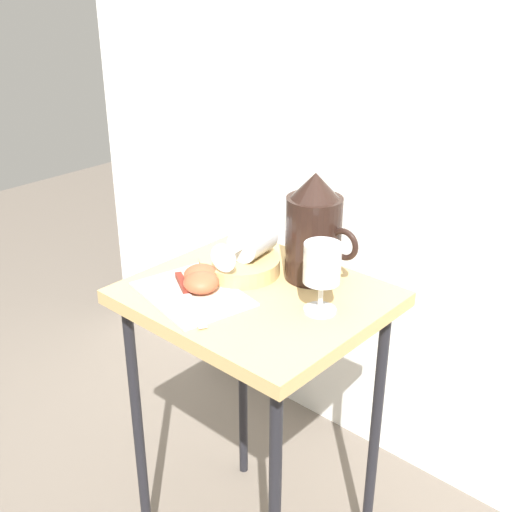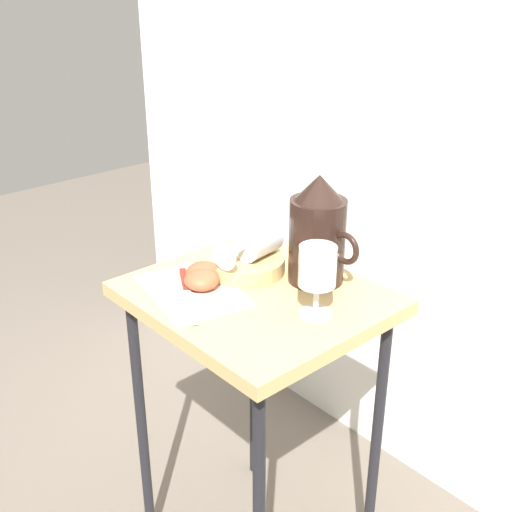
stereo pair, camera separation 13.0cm
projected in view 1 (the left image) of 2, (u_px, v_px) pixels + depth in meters
The scene contains 10 objects.
curtain_drape at pixel (401, 140), 1.60m from camera, with size 2.40×0.03×1.87m, color white.
table at pixel (256, 328), 1.37m from camera, with size 0.49×0.43×0.72m.
linen_napkin at pixel (192, 294), 1.32m from camera, with size 0.23×0.17×0.00m, color beige.
basket_tray at pixel (240, 265), 1.41m from camera, with size 0.18×0.18×0.04m, color tan.
pitcher at pixel (314, 236), 1.35m from camera, with size 0.17×0.12×0.23m.
wine_glass_upright at pixel (322, 267), 1.22m from camera, with size 0.07×0.07×0.14m.
wine_glass_tipped_near at pixel (252, 241), 1.39m from camera, with size 0.09×0.16×0.07m.
apple_half_left at pixel (201, 275), 1.35m from camera, with size 0.07×0.07×0.04m, color #C15133.
apple_half_right at pixel (201, 282), 1.32m from camera, with size 0.07×0.07×0.04m, color #C15133.
knife at pixel (186, 291), 1.32m from camera, with size 0.20×0.12×0.01m.
Camera 1 is at (0.79, -0.87, 1.35)m, focal length 45.77 mm.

